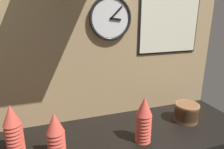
# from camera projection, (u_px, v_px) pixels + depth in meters

# --- Properties ---
(ground_plane) EXTENTS (1.60, 0.56, 0.04)m
(ground_plane) POSITION_uv_depth(u_px,v_px,m) (123.00, 136.00, 1.23)
(ground_plane) COLOR black
(wall_tiled_back) EXTENTS (1.60, 0.03, 1.05)m
(wall_tiled_back) POSITION_uv_depth(u_px,v_px,m) (110.00, 42.00, 1.31)
(wall_tiled_back) COLOR tan
(wall_tiled_back) RESTS_ON ground_plane
(cup_stack_left) EXTENTS (0.09, 0.09, 0.25)m
(cup_stack_left) POSITION_uv_depth(u_px,v_px,m) (56.00, 135.00, 0.99)
(cup_stack_left) COLOR #DB4C3D
(cup_stack_left) RESTS_ON ground_plane
(cup_stack_center_right) EXTENTS (0.09, 0.09, 0.27)m
(cup_stack_center_right) POSITION_uv_depth(u_px,v_px,m) (144.00, 119.00, 1.11)
(cup_stack_center_right) COLOR #DB4C3D
(cup_stack_center_right) RESTS_ON ground_plane
(cup_stack_far_left) EXTENTS (0.09, 0.09, 0.27)m
(cup_stack_far_left) POSITION_uv_depth(u_px,v_px,m) (13.00, 129.00, 1.02)
(cup_stack_far_left) COLOR #DB4C3D
(cup_stack_far_left) RESTS_ON ground_plane
(bowl_stack_far_right) EXTENTS (0.16, 0.16, 0.12)m
(bowl_stack_far_right) POSITION_uv_depth(u_px,v_px,m) (186.00, 112.00, 1.35)
(bowl_stack_far_right) COLOR brown
(bowl_stack_far_right) RESTS_ON ground_plane
(wall_clock) EXTENTS (0.28, 0.03, 0.28)m
(wall_clock) POSITION_uv_depth(u_px,v_px,m) (110.00, 18.00, 1.24)
(wall_clock) COLOR white
(menu_board) EXTENTS (0.47, 0.01, 0.49)m
(menu_board) POSITION_uv_depth(u_px,v_px,m) (170.00, 18.00, 1.38)
(menu_board) COLOR black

